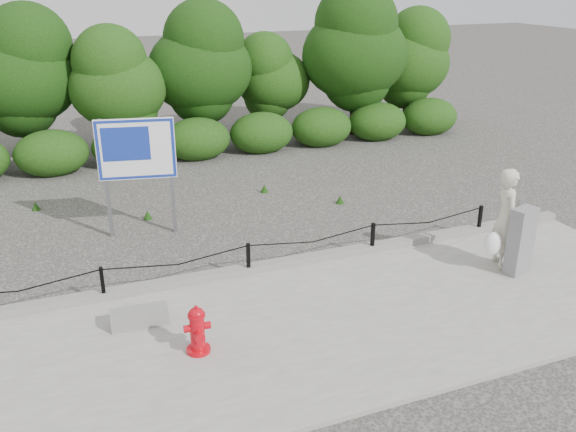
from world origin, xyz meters
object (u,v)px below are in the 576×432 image
Objects in this scene: concrete_block at (139,317)px; pedestrian at (505,220)px; fire_hydrant at (197,330)px; utility_cabinet at (520,241)px; advertising_sign at (136,155)px.

pedestrian is at bearing -3.38° from concrete_block.
fire_hydrant reaches higher than concrete_block.
pedestrian is 2.16× the size of concrete_block.
utility_cabinet is at bearing 5.71° from fire_hydrant.
fire_hydrant is at bearing 167.85° from utility_cabinet.
utility_cabinet is (5.90, 0.30, 0.27)m from fire_hydrant.
fire_hydrant is 5.91m from utility_cabinet.
advertising_sign reaches higher than pedestrian.
pedestrian is 6.52m from concrete_block.
utility_cabinet is 7.42m from advertising_sign.
fire_hydrant is at bearing 115.71° from pedestrian.
pedestrian is at bearing 9.14° from fire_hydrant.
advertising_sign reaches higher than utility_cabinet.
pedestrian is 0.75× the size of advertising_sign.
pedestrian is (5.80, 0.64, 0.55)m from fire_hydrant.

